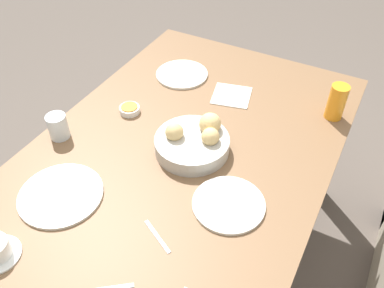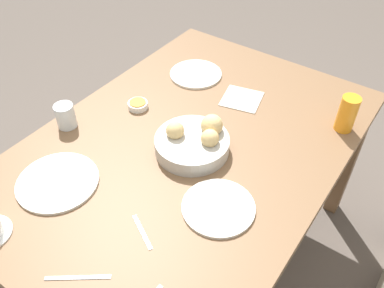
% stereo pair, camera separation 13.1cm
% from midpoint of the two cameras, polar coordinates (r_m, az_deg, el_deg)
% --- Properties ---
extents(ground_plane, '(10.00, 10.00, 0.00)m').
position_cam_midpoint_polar(ground_plane, '(2.01, 1.48, -15.31)').
color(ground_plane, '#564C44').
extents(dining_table, '(1.44, 1.00, 0.72)m').
position_cam_midpoint_polar(dining_table, '(1.50, 1.90, -2.37)').
color(dining_table, brown).
rests_on(dining_table, ground_plane).
extents(bread_basket, '(0.26, 0.26, 0.12)m').
position_cam_midpoint_polar(bread_basket, '(1.40, 2.94, 0.22)').
color(bread_basket, '#B2ADA3').
rests_on(bread_basket, dining_table).
extents(plate_near_left, '(0.23, 0.23, 0.01)m').
position_cam_midpoint_polar(plate_near_left, '(1.79, 2.65, 9.71)').
color(plate_near_left, silver).
rests_on(plate_near_left, dining_table).
extents(plate_near_right, '(0.26, 0.26, 0.01)m').
position_cam_midpoint_polar(plate_near_right, '(1.36, -15.75, -5.27)').
color(plate_near_right, silver).
rests_on(plate_near_right, dining_table).
extents(plate_far_center, '(0.23, 0.23, 0.01)m').
position_cam_midpoint_polar(plate_far_center, '(1.25, 6.76, -8.97)').
color(plate_far_center, silver).
rests_on(plate_far_center, dining_table).
extents(juice_glass, '(0.07, 0.07, 0.14)m').
position_cam_midpoint_polar(juice_glass, '(1.59, 23.19, 3.85)').
color(juice_glass, orange).
rests_on(juice_glass, dining_table).
extents(water_tumbler, '(0.07, 0.07, 0.09)m').
position_cam_midpoint_polar(water_tumbler, '(1.54, -15.04, 3.74)').
color(water_tumbler, silver).
rests_on(water_tumbler, dining_table).
extents(jam_bowl_honey, '(0.08, 0.08, 0.03)m').
position_cam_midpoint_polar(jam_bowl_honey, '(1.60, -5.30, 5.42)').
color(jam_bowl_honey, white).
rests_on(jam_bowl_honey, dining_table).
extents(knife_silver, '(0.11, 0.15, 0.00)m').
position_cam_midpoint_polar(knife_silver, '(1.14, -12.47, -18.02)').
color(knife_silver, '#B7B7BC').
rests_on(knife_silver, dining_table).
extents(spoon_coffee, '(0.07, 0.12, 0.00)m').
position_cam_midpoint_polar(spoon_coffee, '(1.20, -3.84, -12.37)').
color(spoon_coffee, '#B7B7BC').
rests_on(spoon_coffee, dining_table).
extents(napkin, '(0.18, 0.18, 0.00)m').
position_cam_midpoint_polar(napkin, '(1.67, 9.25, 6.18)').
color(napkin, silver).
rests_on(napkin, dining_table).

